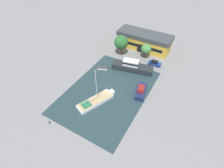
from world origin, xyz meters
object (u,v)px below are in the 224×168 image
(quay_tree_by_water, at_px, (121,42))
(cabin_boat, at_px, (141,91))
(motor_cruiser, at_px, (132,66))
(quay_tree_near_building, at_px, (146,49))
(warehouse_building, at_px, (144,41))
(small_dinghy, at_px, (103,68))
(sailboat_moored, at_px, (96,101))
(parked_car, at_px, (155,63))

(quay_tree_by_water, distance_m, cabin_boat, 21.68)
(motor_cruiser, relative_size, cabin_boat, 2.02)
(quay_tree_near_building, height_order, quay_tree_by_water, quay_tree_by_water)
(warehouse_building, distance_m, cabin_boat, 25.91)
(motor_cruiser, xyz_separation_m, small_dinghy, (-8.92, -4.49, -1.00))
(small_dinghy, distance_m, cabin_boat, 16.57)
(sailboat_moored, height_order, motor_cruiser, sailboat_moored)
(sailboat_moored, relative_size, small_dinghy, 2.85)
(parked_car, relative_size, motor_cruiser, 0.33)
(motor_cruiser, relative_size, small_dinghy, 3.49)
(quay_tree_near_building, bearing_deg, warehouse_building, 117.25)
(quay_tree_near_building, distance_m, quay_tree_by_water, 9.24)
(warehouse_building, bearing_deg, motor_cruiser, -82.36)
(parked_car, distance_m, motor_cruiser, 8.50)
(quay_tree_by_water, relative_size, small_dinghy, 1.87)
(warehouse_building, height_order, small_dinghy, warehouse_building)
(warehouse_building, relative_size, small_dinghy, 5.10)
(quay_tree_by_water, relative_size, motor_cruiser, 0.54)
(warehouse_building, xyz_separation_m, motor_cruiser, (2.14, -15.22, -1.79))
(small_dinghy, bearing_deg, quay_tree_by_water, 148.71)
(warehouse_building, height_order, motor_cruiser, warehouse_building)
(parked_car, bearing_deg, warehouse_building, -144.06)
(parked_car, relative_size, cabin_boat, 0.66)
(parked_car, bearing_deg, cabin_boat, -0.45)
(quay_tree_near_building, height_order, sailboat_moored, sailboat_moored)
(motor_cruiser, bearing_deg, parked_car, -54.59)
(quay_tree_by_water, distance_m, motor_cruiser, 10.71)
(warehouse_building, distance_m, quay_tree_near_building, 7.22)
(parked_car, xyz_separation_m, small_dinghy, (-14.66, -10.72, -0.48))
(cabin_boat, bearing_deg, small_dinghy, 150.90)
(warehouse_building, bearing_deg, quay_tree_near_building, -63.10)
(quay_tree_by_water, relative_size, sailboat_moored, 0.66)
(quay_tree_near_building, bearing_deg, parked_car, -29.44)
(quay_tree_by_water, distance_m, small_dinghy, 11.99)
(cabin_boat, bearing_deg, warehouse_building, 97.22)
(parked_car, relative_size, small_dinghy, 1.15)
(cabin_boat, bearing_deg, quay_tree_by_water, 120.14)
(warehouse_building, relative_size, quay_tree_by_water, 2.72)
(quay_tree_near_building, bearing_deg, small_dinghy, -127.13)
(warehouse_building, relative_size, quay_tree_near_building, 3.74)
(motor_cruiser, bearing_deg, sailboat_moored, 160.45)
(quay_tree_by_water, xyz_separation_m, sailboat_moored, (5.23, -24.86, -4.47))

